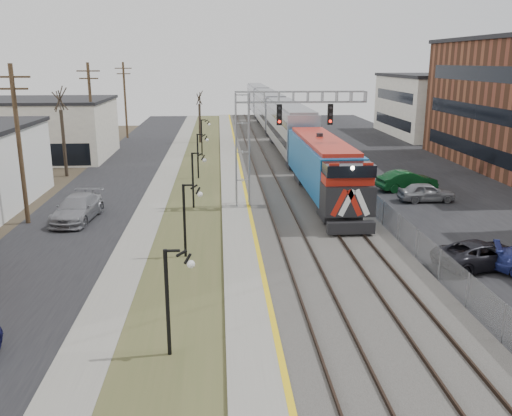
{
  "coord_description": "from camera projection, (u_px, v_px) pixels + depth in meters",
  "views": [
    {
      "loc": [
        -2.12,
        -9.36,
        10.12
      ],
      "look_at": [
        -0.22,
        18.23,
        2.6
      ],
      "focal_mm": 38.0,
      "sensor_mm": 36.0,
      "label": 1
    }
  ],
  "objects": [
    {
      "name": "ballast_bed",
      "position": [
        292.0,
        184.0,
        45.74
      ],
      "size": [
        8.0,
        120.0,
        0.2
      ],
      "primitive_type": "cube",
      "color": "#595651",
      "rests_on": "ground"
    },
    {
      "name": "street_west",
      "position": [
        106.0,
        187.0,
        44.74
      ],
      "size": [
        7.0,
        120.0,
        0.04
      ],
      "primitive_type": "cube",
      "color": "black",
      "rests_on": "ground"
    },
    {
      "name": "track_near",
      "position": [
        269.0,
        182.0,
        45.56
      ],
      "size": [
        1.58,
        120.0,
        0.15
      ],
      "color": "#2D2119",
      "rests_on": "ballast_bed"
    },
    {
      "name": "parking_lot",
      "position": [
        431.0,
        183.0,
        46.55
      ],
      "size": [
        16.0,
        120.0,
        0.04
      ],
      "primitive_type": "cube",
      "color": "black",
      "rests_on": "ground"
    },
    {
      "name": "car_lot_c",
      "position": [
        482.0,
        255.0,
        27.25
      ],
      "size": [
        5.31,
        3.35,
        1.37
      ],
      "primitive_type": "imported",
      "rotation": [
        0.0,
        0.0,
        1.81
      ],
      "color": "black",
      "rests_on": "ground"
    },
    {
      "name": "car_street_b",
      "position": [
        77.0,
        209.0,
        35.28
      ],
      "size": [
        2.79,
        5.76,
        1.62
      ],
      "primitive_type": "imported",
      "rotation": [
        0.0,
        0.0,
        -0.1
      ],
      "color": "gray",
      "rests_on": "ground"
    },
    {
      "name": "fence",
      "position": [
        342.0,
        175.0,
        45.83
      ],
      "size": [
        0.04,
        120.0,
        1.6
      ],
      "primitive_type": "cube",
      "color": "gray",
      "rests_on": "ground"
    },
    {
      "name": "lampposts",
      "position": [
        185.0,
        220.0,
        28.62
      ],
      "size": [
        0.14,
        62.14,
        4.0
      ],
      "color": "black",
      "rests_on": "ground"
    },
    {
      "name": "track_far",
      "position": [
        310.0,
        181.0,
        45.79
      ],
      "size": [
        1.58,
        120.0,
        0.15
      ],
      "color": "#2D2119",
      "rests_on": "ballast_bed"
    },
    {
      "name": "sidewalk",
      "position": [
        161.0,
        186.0,
        45.03
      ],
      "size": [
        2.0,
        120.0,
        0.08
      ],
      "primitive_type": "cube",
      "color": "gray",
      "rests_on": "ground"
    },
    {
      "name": "platform",
      "position": [
        233.0,
        184.0,
        45.4
      ],
      "size": [
        2.0,
        120.0,
        0.24
      ],
      "primitive_type": "cube",
      "color": "gray",
      "rests_on": "ground"
    },
    {
      "name": "train",
      "position": [
        274.0,
        116.0,
        73.85
      ],
      "size": [
        3.0,
        85.85,
        5.33
      ],
      "color": "#13599B",
      "rests_on": "ground"
    },
    {
      "name": "bare_trees",
      "position": [
        99.0,
        148.0,
        47.72
      ],
      "size": [
        12.3,
        42.3,
        5.95
      ],
      "color": "#382D23",
      "rests_on": "ground"
    },
    {
      "name": "platform_edge",
      "position": [
        244.0,
        183.0,
        45.43
      ],
      "size": [
        0.24,
        120.0,
        0.01
      ],
      "primitive_type": "cube",
      "color": "gold",
      "rests_on": "platform"
    },
    {
      "name": "signal_gantry",
      "position": [
        267.0,
        129.0,
        37.37
      ],
      "size": [
        9.0,
        1.07,
        8.15
      ],
      "color": "gray",
      "rests_on": "ground"
    },
    {
      "name": "grass_median",
      "position": [
        197.0,
        186.0,
        45.23
      ],
      "size": [
        4.0,
        120.0,
        0.06
      ],
      "primitive_type": "cube",
      "color": "#454B28",
      "rests_on": "ground"
    },
    {
      "name": "utility_poles",
      "position": [
        19.0,
        146.0,
        33.6
      ],
      "size": [
        0.28,
        80.28,
        10.0
      ],
      "color": "#4C3823",
      "rests_on": "ground"
    },
    {
      "name": "car_lot_f",
      "position": [
        407.0,
        181.0,
        43.48
      ],
      "size": [
        5.03,
        2.48,
        1.59
      ],
      "primitive_type": "imported",
      "rotation": [
        0.0,
        0.0,
        1.74
      ],
      "color": "#0C3D19",
      "rests_on": "ground"
    },
    {
      "name": "car_lot_e",
      "position": [
        426.0,
        193.0,
        40.07
      ],
      "size": [
        4.14,
        1.69,
        1.41
      ],
      "primitive_type": "imported",
      "rotation": [
        0.0,
        0.0,
        1.58
      ],
      "color": "gray",
      "rests_on": "ground"
    }
  ]
}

